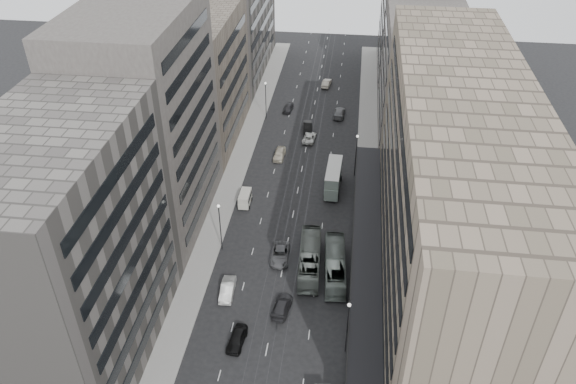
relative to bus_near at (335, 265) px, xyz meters
The scene contains 28 objects.
ground 11.66m from the bus_near, 131.12° to the right, with size 220.00×220.00×0.00m, color black.
sidewalk_right 29.19m from the bus_near, 81.29° to the left, with size 4.00×125.00×0.15m, color gray.
sidewalk_left 34.87m from the bus_near, 124.21° to the left, with size 4.00×125.00×0.15m, color gray.
department_store 19.20m from the bus_near, ahead, with size 19.20×60.00×30.00m.
building_right_mid 46.65m from the bus_near, 72.19° to the left, with size 15.00×28.00×24.00m, color #4B4641.
building_right_far 75.63m from the bus_near, 79.25° to the left, with size 15.00×32.00×28.00m, color slate.
building_left_a 36.08m from the bus_near, 150.15° to the right, with size 15.00×28.00×30.00m, color slate.
building_left_b 34.45m from the bus_near, 160.48° to the left, with size 15.00×26.00×34.00m, color #4B4641.
building_left_c 48.53m from the bus_near, 127.94° to the left, with size 15.00×28.00×25.00m, color #706557.
building_left_d 77.08m from the bus_near, 112.47° to the left, with size 15.00×38.00×28.00m, color slate.
lamp_right_near 14.29m from the bus_near, 81.22° to the right, with size 0.44×0.44×8.32m.
lamp_right_far 26.63m from the bus_near, 85.41° to the left, with size 0.44×0.44×8.32m.
lamp_left_near 17.95m from the bus_near, 169.16° to the left, with size 0.44×0.44×8.32m.
lamp_left_far 49.56m from the bus_near, 110.47° to the left, with size 0.44×0.44×8.32m.
bus_near is the anchor object (origin of this frame).
bus_far 3.82m from the bus_near, 166.04° to the left, with size 2.89×12.35×3.44m, color gray.
double_decker 21.33m from the bus_near, 94.12° to the left, with size 2.85×8.56×4.64m.
panel_van 21.82m from the bus_near, 136.80° to the left, with size 1.91×3.83×2.41m.
sedan_0 18.20m from the bus_near, 128.98° to the right, with size 1.87×4.66×1.59m, color black.
sedan_1 15.60m from the bus_near, 157.99° to the right, with size 1.74×4.99×1.64m, color silver.
sedan_2 8.59m from the bus_near, 164.51° to the left, with size 2.61×5.67×1.57m, color #5C5C5F.
sedan_3 10.32m from the bus_near, 129.79° to the right, with size 2.10×5.16×1.50m, color #272629.
sedan_4 33.09m from the bus_near, 111.76° to the left, with size 1.97×4.90×1.67m, color beige.
sedan_5 42.63m from the bus_near, 100.73° to the left, with size 1.76×5.04×1.66m, color black.
sedan_6 38.73m from the bus_near, 100.75° to the left, with size 2.30×5.00×1.39m, color white.
sedan_7 49.34m from the bus_near, 92.15° to the left, with size 2.29×5.64×1.64m, color #5E5F61.
sedan_8 51.98m from the bus_near, 104.53° to the left, with size 1.72×4.29×1.46m, color #262628.
sedan_9 64.67m from the bus_near, 94.96° to the left, with size 1.70×4.87×1.61m, color beige.
Camera 1 is at (8.34, -51.16, 56.06)m, focal length 35.00 mm.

